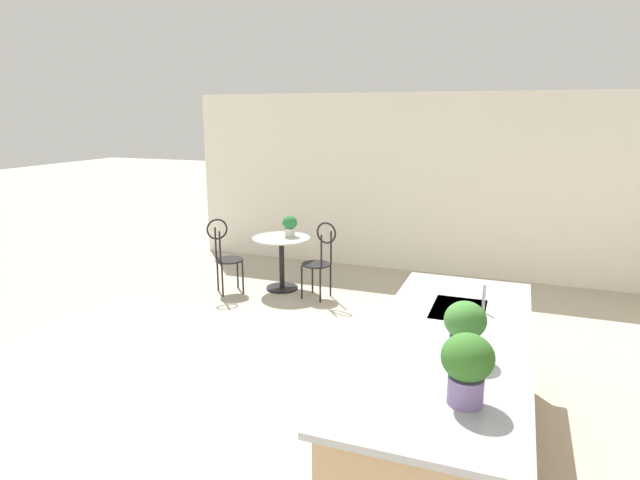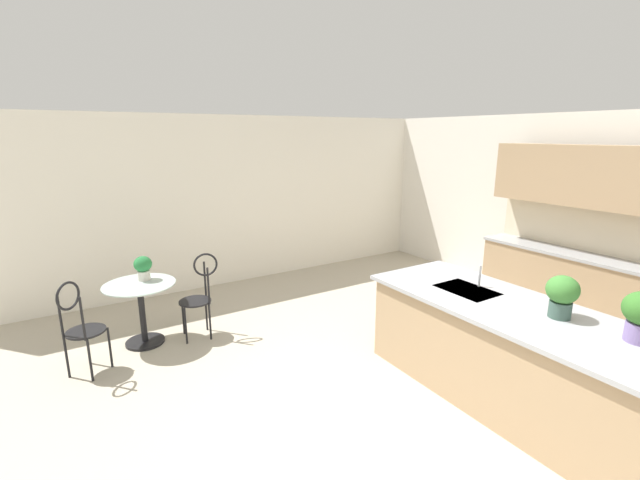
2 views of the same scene
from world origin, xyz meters
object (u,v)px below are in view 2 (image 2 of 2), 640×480
(potted_plant_on_table, at_px, (143,267))
(potted_plant_counter_near, at_px, (562,294))
(bistro_table, at_px, (142,308))
(chair_near_window, at_px, (80,323))
(chair_by_island, at_px, (199,292))

(potted_plant_on_table, bearing_deg, potted_plant_counter_near, 38.14)
(bistro_table, bearing_deg, potted_plant_counter_near, 39.92)
(chair_near_window, distance_m, potted_plant_counter_near, 4.48)
(chair_by_island, relative_size, potted_plant_on_table, 3.62)
(chair_near_window, distance_m, chair_by_island, 1.30)
(chair_by_island, bearing_deg, bistro_table, -105.29)
(bistro_table, height_order, chair_near_window, chair_near_window)
(bistro_table, height_order, potted_plant_on_table, potted_plant_on_table)
(chair_near_window, xyz_separation_m, chair_by_island, (-0.25, 1.28, 0.00))
(bistro_table, xyz_separation_m, potted_plant_on_table, (-0.12, 0.08, 0.46))
(potted_plant_counter_near, bearing_deg, potted_plant_on_table, -141.86)
(bistro_table, relative_size, chair_by_island, 0.77)
(chair_by_island, xyz_separation_m, potted_plant_on_table, (-0.29, -0.55, 0.33))
(bistro_table, bearing_deg, chair_near_window, -56.93)
(potted_plant_counter_near, bearing_deg, bistro_table, -140.08)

